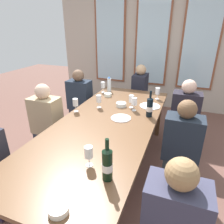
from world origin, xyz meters
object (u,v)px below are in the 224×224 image
(water_bottle, at_px, (109,85))
(seated_person_5, at_px, (184,120))
(white_plate_0, at_px, (150,106))
(tasting_bowl_2, at_px, (108,95))
(wine_bottle_1, at_px, (150,107))
(dining_table, at_px, (106,127))
(wine_glass_5, at_px, (99,99))
(white_plate_1, at_px, (121,118))
(seated_person_1, at_px, (180,151))
(seated_person_4, at_px, (80,104))
(wine_glass_4, at_px, (103,85))
(wine_glass_2, at_px, (158,91))
(wine_glass_1, at_px, (134,102))
(wine_glass_3, at_px, (75,103))
(seated_person_0, at_px, (48,127))
(wine_glass_6, at_px, (131,99))
(tasting_bowl_0, at_px, (121,105))
(wine_bottle_0, at_px, (107,164))
(wine_glass_0, at_px, (89,153))
(tasting_bowl_1, at_px, (59,210))
(seated_person_6, at_px, (139,95))

(water_bottle, height_order, seated_person_5, seated_person_5)
(white_plate_0, relative_size, tasting_bowl_2, 2.43)
(wine_bottle_1, bearing_deg, dining_table, -140.93)
(white_plate_0, bearing_deg, tasting_bowl_2, 165.22)
(wine_glass_5, relative_size, seated_person_5, 0.16)
(white_plate_1, distance_m, seated_person_1, 0.76)
(water_bottle, xyz_separation_m, seated_person_4, (-0.45, -0.21, -0.33))
(tasting_bowl_2, xyz_separation_m, wine_glass_4, (-0.15, 0.16, 0.09))
(white_plate_0, bearing_deg, seated_person_1, -53.38)
(tasting_bowl_2, relative_size, seated_person_5, 0.10)
(water_bottle, relative_size, seated_person_4, 0.22)
(seated_person_1, bearing_deg, wine_glass_2, 113.82)
(dining_table, distance_m, white_plate_0, 0.78)
(dining_table, distance_m, wine_bottle_1, 0.58)
(wine_glass_2, bearing_deg, seated_person_4, -175.04)
(dining_table, distance_m, wine_glass_1, 0.54)
(dining_table, bearing_deg, wine_glass_3, 161.06)
(water_bottle, distance_m, wine_glass_2, 0.82)
(wine_bottle_1, xyz_separation_m, seated_person_0, (-1.27, -0.34, -0.34))
(wine_bottle_1, bearing_deg, wine_glass_6, 144.94)
(seated_person_4, height_order, seated_person_5, same)
(wine_glass_5, bearing_deg, seated_person_4, 139.22)
(wine_bottle_1, xyz_separation_m, wine_glass_2, (-0.01, 0.66, -0.00))
(wine_glass_5, distance_m, seated_person_5, 1.25)
(water_bottle, distance_m, seated_person_0, 1.23)
(tasting_bowl_0, bearing_deg, wine_glass_1, -20.07)
(wine_bottle_0, distance_m, wine_glass_0, 0.21)
(wine_bottle_1, height_order, wine_glass_0, wine_bottle_1)
(wine_glass_2, xyz_separation_m, seated_person_1, (0.42, -0.96, -0.34))
(tasting_bowl_1, height_order, seated_person_6, seated_person_6)
(seated_person_6, bearing_deg, seated_person_0, -116.72)
(white_plate_1, height_order, seated_person_4, seated_person_4)
(white_plate_0, distance_m, seated_person_4, 1.26)
(dining_table, xyz_separation_m, wine_glass_4, (-0.47, 1.02, 0.18))
(tasting_bowl_1, height_order, tasting_bowl_2, tasting_bowl_2)
(seated_person_0, bearing_deg, tasting_bowl_1, -49.56)
(tasting_bowl_1, bearing_deg, wine_bottle_0, 65.47)
(tasting_bowl_2, xyz_separation_m, wine_glass_5, (0.06, -0.47, 0.10))
(wine_glass_3, relative_size, wine_glass_6, 1.00)
(water_bottle, relative_size, seated_person_0, 0.22)
(wine_glass_2, bearing_deg, wine_glass_3, -137.04)
(white_plate_0, xyz_separation_m, wine_glass_6, (-0.23, -0.13, 0.11))
(wine_glass_0, bearing_deg, seated_person_6, 93.86)
(tasting_bowl_2, distance_m, wine_glass_2, 0.76)
(wine_bottle_1, xyz_separation_m, tasting_bowl_1, (-0.24, -1.55, -0.10))
(wine_bottle_1, distance_m, seated_person_1, 0.61)
(tasting_bowl_2, height_order, seated_person_6, seated_person_6)
(white_plate_0, bearing_deg, wine_glass_6, -150.45)
(wine_bottle_0, xyz_separation_m, seated_person_1, (0.49, 0.88, -0.35))
(wine_glass_3, bearing_deg, wine_glass_5, 45.52)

